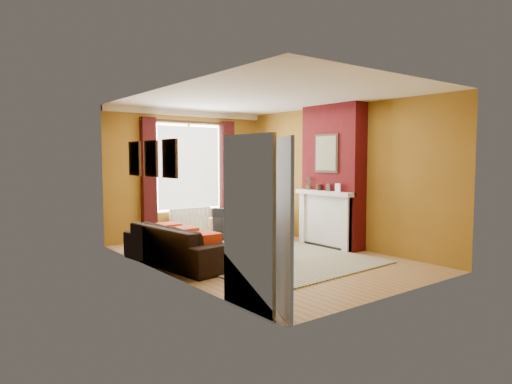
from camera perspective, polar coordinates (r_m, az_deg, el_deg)
ground at (r=8.14m, az=1.08°, el=-8.20°), size 5.50×5.50×0.00m
room_walls at (r=8.57m, az=3.21°, el=1.74°), size 3.82×5.54×2.83m
striped_rug at (r=8.32m, az=0.11°, el=-7.86°), size 3.04×4.07×0.02m
sofa at (r=7.71m, az=-9.52°, el=-6.49°), size 1.10×2.32×0.65m
armchair at (r=9.94m, az=-1.60°, el=-3.85°), size 1.41×1.36×0.71m
coffee_table at (r=8.33m, az=-0.55°, el=-5.64°), size 0.66×1.15×0.37m
wicker_stool at (r=10.05m, az=-4.91°, el=-4.52°), size 0.38×0.38×0.45m
floor_lamp at (r=10.74m, az=-0.88°, el=2.12°), size 0.33×0.33×1.72m
book_a at (r=7.96m, az=-0.05°, el=-5.72°), size 0.23×0.28×0.02m
book_b at (r=8.61m, az=-1.64°, el=-4.97°), size 0.21×0.29×0.02m
mug at (r=8.31m, az=-0.31°, el=-5.08°), size 0.11×0.11×0.09m
tv_remote at (r=8.44m, az=-0.95°, el=-5.16°), size 0.07×0.16×0.02m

